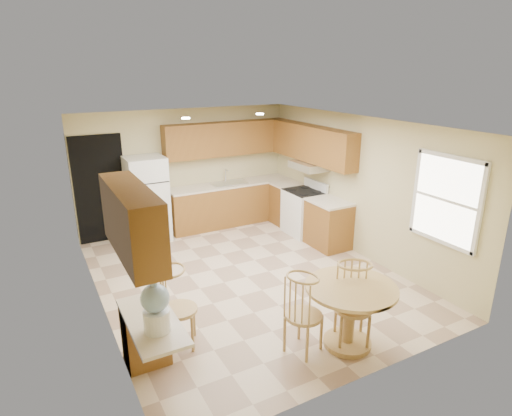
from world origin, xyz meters
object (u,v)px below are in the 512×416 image
dining_table (350,307)px  chair_table_a (309,309)px  stove (304,212)px  refrigerator (147,199)px  chair_table_b (359,302)px  water_crock (156,307)px  chair_desk (181,303)px

dining_table → chair_table_a: chair_table_a is taller
stove → chair_table_a: (-2.21, -3.30, 0.15)m
refrigerator → chair_table_a: 4.57m
chair_table_b → water_crock: water_crock is taller
chair_table_a → stove: bearing=123.6°
dining_table → chair_table_a: bearing=171.8°
dining_table → refrigerator: bearing=104.8°
chair_desk → chair_table_b: bearing=85.2°
refrigerator → dining_table: refrigerator is taller
stove → chair_table_b: 3.84m
dining_table → chair_desk: 2.03m
stove → chair_desk: bearing=-144.5°
chair_table_a → chair_desk: chair_desk is taller
dining_table → water_crock: (-2.26, 0.28, 0.51)m
chair_table_b → chair_desk: 2.12m
chair_table_b → chair_desk: (-1.86, 1.00, -0.02)m
chair_table_b → water_crock: (-2.31, 0.38, 0.39)m
stove → chair_table_b: (-1.61, -3.48, 0.17)m
chair_table_b → water_crock: bearing=18.6°
refrigerator → chair_table_a: size_ratio=1.65×
chair_table_a → chair_desk: 1.51m
refrigerator → chair_desk: (-0.60, -3.70, -0.21)m
water_crock → chair_desk: bearing=54.0°
chair_table_b → chair_desk: chair_table_b is taller
dining_table → chair_table_a: size_ratio=1.09×
refrigerator → chair_table_b: bearing=-75.0°
refrigerator → stove: size_ratio=1.53×
stove → dining_table: 3.77m
dining_table → chair_desk: (-1.81, 0.90, 0.09)m
stove → chair_table_a: 3.98m
stove → chair_table_b: stove is taller
chair_desk → water_crock: water_crock is taller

